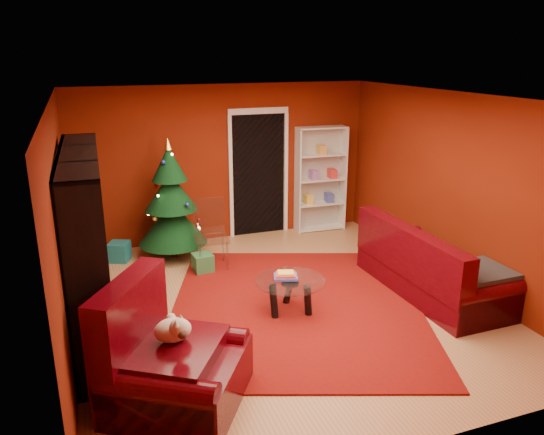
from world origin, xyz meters
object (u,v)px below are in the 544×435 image
object	(u,v)px
media_unit	(87,246)
coffee_table	(290,296)
armchair	(177,356)
acrylic_chair	(212,239)
gift_box_teal	(119,252)
rug	(296,306)
gift_box_red	(168,242)
white_bookshelf	(321,179)
sofa	(434,259)
dog	(173,330)
christmas_tree	(171,201)
gift_box_green	(203,263)

from	to	relation	value
media_unit	coffee_table	xyz separation A→B (m)	(2.28, -0.37, -0.82)
armchair	acrylic_chair	distance (m)	3.16
gift_box_teal	coffee_table	xyz separation A→B (m)	(1.85, -2.48, 0.08)
rug	gift_box_red	size ratio (longest dim) A/B	14.99
white_bookshelf	coffee_table	size ratio (longest dim) A/B	2.19
gift_box_teal	coffee_table	world-z (taller)	coffee_table
media_unit	acrylic_chair	bearing A→B (deg)	39.27
media_unit	sofa	bearing A→B (deg)	-4.81
acrylic_chair	rug	bearing A→B (deg)	-60.66
dog	acrylic_chair	xyz separation A→B (m)	(1.06, 2.91, -0.24)
christmas_tree	white_bookshelf	bearing A→B (deg)	9.05
armchair	acrylic_chair	world-z (taller)	armchair
rug	coffee_table	size ratio (longest dim) A/B	4.18
gift_box_green	white_bookshelf	distance (m)	2.82
gift_box_red	dog	bearing A→B (deg)	-98.08
gift_box_green	coffee_table	distance (m)	1.77
gift_box_red	dog	distance (m)	4.01
coffee_table	acrylic_chair	bearing A→B (deg)	108.39
sofa	gift_box_teal	bearing A→B (deg)	55.13
christmas_tree	white_bookshelf	size ratio (longest dim) A/B	0.99
gift_box_green	acrylic_chair	xyz separation A→B (m)	(0.17, 0.09, 0.33)
christmas_tree	coffee_table	xyz separation A→B (m)	(1.02, -2.38, -0.69)
rug	media_unit	size ratio (longest dim) A/B	1.33
gift_box_green	media_unit	bearing A→B (deg)	-141.33
white_bookshelf	acrylic_chair	size ratio (longest dim) A/B	2.04
media_unit	dog	size ratio (longest dim) A/B	6.82
rug	gift_box_red	bearing A→B (deg)	114.61
armchair	dog	bearing A→B (deg)	45.00
media_unit	armchair	bearing A→B (deg)	-66.41
white_bookshelf	rug	bearing A→B (deg)	-117.30
media_unit	christmas_tree	xyz separation A→B (m)	(1.26, 2.00, -0.13)
coffee_table	acrylic_chair	size ratio (longest dim) A/B	0.93
dog	acrylic_chair	bearing A→B (deg)	12.60
coffee_table	dog	bearing A→B (deg)	-143.37
armchair	dog	distance (m)	0.24
rug	sofa	bearing A→B (deg)	-6.23
media_unit	coffee_table	bearing A→B (deg)	-7.86
dog	gift_box_red	bearing A→B (deg)	24.48
gift_box_teal	armchair	bearing A→B (deg)	-86.39
gift_box_green	sofa	bearing A→B (deg)	-31.86
media_unit	sofa	xyz separation A→B (m)	(4.29, -0.47, -0.57)
christmas_tree	gift_box_green	xyz separation A→B (m)	(0.29, -0.76, -0.78)
christmas_tree	dog	size ratio (longest dim) A/B	4.72
sofa	coffee_table	bearing A→B (deg)	86.14
armchair	sofa	size ratio (longest dim) A/B	0.55
white_bookshelf	sofa	size ratio (longest dim) A/B	0.85
media_unit	christmas_tree	bearing A→B (deg)	59.27
acrylic_chair	dog	bearing A→B (deg)	-104.26
gift_box_green	coffee_table	xyz separation A→B (m)	(0.73, -1.61, 0.09)
media_unit	coffee_table	size ratio (longest dim) A/B	3.14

